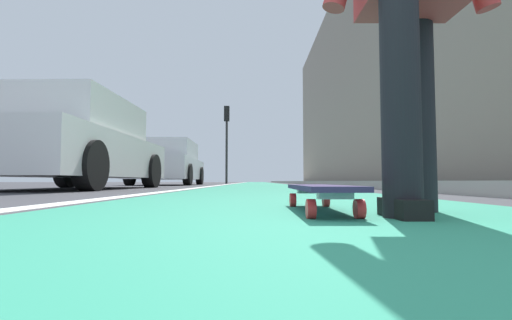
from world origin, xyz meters
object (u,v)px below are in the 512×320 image
at_px(skateboard, 320,190).
at_px(traffic_light, 227,130).
at_px(parked_car_near, 76,146).
at_px(parked_car_mid, 168,164).

height_order(skateboard, traffic_light, traffic_light).
height_order(parked_car_near, parked_car_mid, parked_car_near).
xyz_separation_m(parked_car_near, parked_car_mid, (6.48, -0.02, -0.00)).
height_order(parked_car_mid, traffic_light, traffic_light).
bearing_deg(traffic_light, parked_car_mid, 167.75).
distance_m(parked_car_mid, traffic_light, 7.25).
relative_size(skateboard, parked_car_near, 0.20).
xyz_separation_m(parked_car_near, traffic_light, (13.25, -1.49, 2.13)).
distance_m(parked_car_near, parked_car_mid, 6.48).
relative_size(skateboard, parked_car_mid, 0.19).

